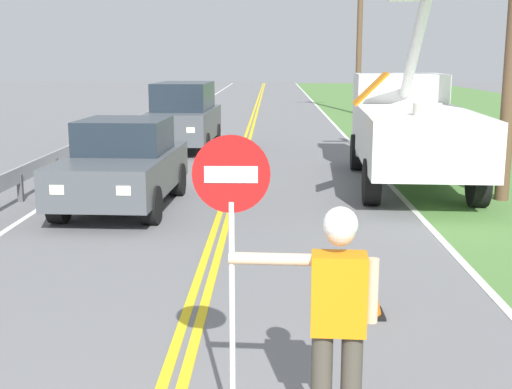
{
  "coord_description": "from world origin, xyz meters",
  "views": [
    {
      "loc": [
        0.87,
        -2.56,
        2.86
      ],
      "look_at": [
        0.68,
        5.6,
        1.2
      ],
      "focal_mm": 47.29,
      "sensor_mm": 36.0,
      "label": 1
    }
  ],
  "objects_px": {
    "oncoming_sedan_nearest": "(123,165)",
    "oncoming_suv_second": "(184,116)",
    "flagger_worker": "(337,311)",
    "utility_pole_mid": "(360,28)",
    "stop_sign_paddle": "(231,221)",
    "utility_bucket_truck": "(408,122)",
    "traffic_cone_lead": "(367,287)"
  },
  "relations": [
    {
      "from": "utility_bucket_truck",
      "to": "traffic_cone_lead",
      "type": "height_order",
      "value": "utility_bucket_truck"
    },
    {
      "from": "oncoming_suv_second",
      "to": "utility_pole_mid",
      "type": "xyz_separation_m",
      "value": [
        7.21,
        13.93,
        3.28
      ]
    },
    {
      "from": "stop_sign_paddle",
      "to": "traffic_cone_lead",
      "type": "relative_size",
      "value": 3.33
    },
    {
      "from": "utility_bucket_truck",
      "to": "oncoming_sedan_nearest",
      "type": "bearing_deg",
      "value": -154.78
    },
    {
      "from": "oncoming_sedan_nearest",
      "to": "oncoming_suv_second",
      "type": "xyz_separation_m",
      "value": [
        0.09,
        8.53,
        0.23
      ]
    },
    {
      "from": "utility_pole_mid",
      "to": "traffic_cone_lead",
      "type": "xyz_separation_m",
      "value": [
        -3.36,
        -27.98,
        -4.01
      ]
    },
    {
      "from": "flagger_worker",
      "to": "traffic_cone_lead",
      "type": "distance_m",
      "value": 2.74
    },
    {
      "from": "flagger_worker",
      "to": "traffic_cone_lead",
      "type": "height_order",
      "value": "flagger_worker"
    },
    {
      "from": "utility_bucket_truck",
      "to": "traffic_cone_lead",
      "type": "xyz_separation_m",
      "value": [
        -2.07,
        -8.35,
        -1.06
      ]
    },
    {
      "from": "oncoming_sedan_nearest",
      "to": "oncoming_suv_second",
      "type": "bearing_deg",
      "value": 89.38
    },
    {
      "from": "utility_pole_mid",
      "to": "traffic_cone_lead",
      "type": "bearing_deg",
      "value": -96.85
    },
    {
      "from": "oncoming_suv_second",
      "to": "traffic_cone_lead",
      "type": "height_order",
      "value": "oncoming_suv_second"
    },
    {
      "from": "utility_bucket_truck",
      "to": "utility_pole_mid",
      "type": "relative_size",
      "value": 0.83
    },
    {
      "from": "oncoming_sedan_nearest",
      "to": "utility_bucket_truck",
      "type": "bearing_deg",
      "value": 25.22
    },
    {
      "from": "utility_bucket_truck",
      "to": "oncoming_suv_second",
      "type": "distance_m",
      "value": 8.22
    },
    {
      "from": "flagger_worker",
      "to": "utility_pole_mid",
      "type": "distance_m",
      "value": 30.99
    },
    {
      "from": "oncoming_suv_second",
      "to": "utility_pole_mid",
      "type": "height_order",
      "value": "utility_pole_mid"
    },
    {
      "from": "oncoming_sedan_nearest",
      "to": "oncoming_suv_second",
      "type": "relative_size",
      "value": 0.9
    },
    {
      "from": "flagger_worker",
      "to": "oncoming_suv_second",
      "type": "height_order",
      "value": "oncoming_suv_second"
    },
    {
      "from": "oncoming_sedan_nearest",
      "to": "utility_pole_mid",
      "type": "distance_m",
      "value": 23.87
    },
    {
      "from": "flagger_worker",
      "to": "oncoming_sedan_nearest",
      "type": "distance_m",
      "value": 8.77
    },
    {
      "from": "flagger_worker",
      "to": "utility_bucket_truck",
      "type": "bearing_deg",
      "value": 76.28
    },
    {
      "from": "oncoming_sedan_nearest",
      "to": "utility_pole_mid",
      "type": "bearing_deg",
      "value": 71.99
    },
    {
      "from": "utility_pole_mid",
      "to": "traffic_cone_lead",
      "type": "height_order",
      "value": "utility_pole_mid"
    },
    {
      "from": "stop_sign_paddle",
      "to": "utility_pole_mid",
      "type": "distance_m",
      "value": 30.99
    },
    {
      "from": "oncoming_suv_second",
      "to": "traffic_cone_lead",
      "type": "distance_m",
      "value": 14.59
    },
    {
      "from": "utility_bucket_truck",
      "to": "utility_pole_mid",
      "type": "height_order",
      "value": "utility_pole_mid"
    },
    {
      "from": "oncoming_suv_second",
      "to": "stop_sign_paddle",
      "type": "bearing_deg",
      "value": -81.49
    },
    {
      "from": "traffic_cone_lead",
      "to": "flagger_worker",
      "type": "bearing_deg",
      "value": -103.04
    },
    {
      "from": "oncoming_suv_second",
      "to": "traffic_cone_lead",
      "type": "bearing_deg",
      "value": -74.69
    },
    {
      "from": "oncoming_sedan_nearest",
      "to": "traffic_cone_lead",
      "type": "xyz_separation_m",
      "value": [
        3.94,
        -5.52,
        -0.5
      ]
    },
    {
      "from": "oncoming_sedan_nearest",
      "to": "utility_pole_mid",
      "type": "relative_size",
      "value": 0.5
    }
  ]
}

